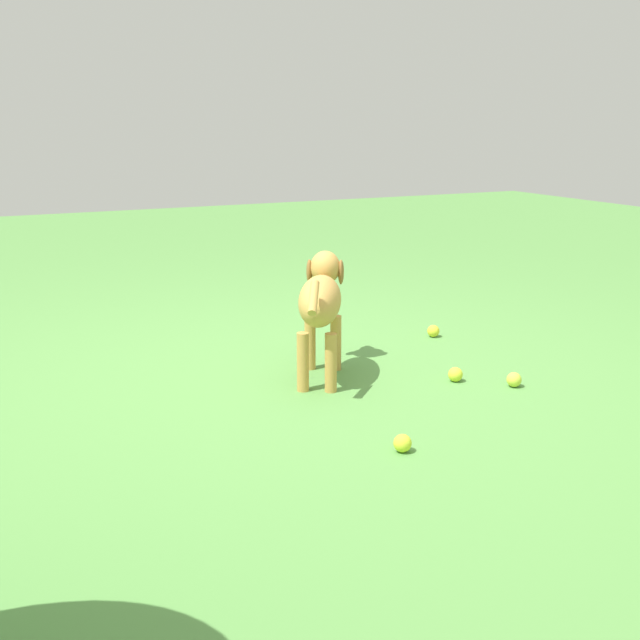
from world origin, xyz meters
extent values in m
plane|color=#548C42|center=(0.00, 0.00, 0.00)|extent=(14.00, 14.00, 0.00)
ellipsoid|color=#C69347|center=(-0.09, 0.12, 0.37)|extent=(0.41, 0.51, 0.21)
cylinder|color=#C69347|center=(-0.12, -0.04, 0.13)|extent=(0.05, 0.05, 0.26)
cylinder|color=#C69347|center=(-0.23, 0.02, 0.13)|extent=(0.05, 0.05, 0.26)
cylinder|color=#C69347|center=(0.04, 0.22, 0.13)|extent=(0.05, 0.05, 0.26)
cylinder|color=#C69347|center=(-0.06, 0.29, 0.13)|extent=(0.05, 0.05, 0.26)
ellipsoid|color=#C69347|center=(-0.24, -0.13, 0.46)|extent=(0.20, 0.21, 0.16)
ellipsoid|color=olive|center=(-0.28, -0.19, 0.44)|extent=(0.12, 0.13, 0.06)
sphere|color=black|center=(-0.30, -0.23, 0.44)|extent=(0.03, 0.03, 0.03)
ellipsoid|color=olive|center=(-0.17, -0.16, 0.44)|extent=(0.05, 0.06, 0.12)
ellipsoid|color=olive|center=(-0.30, -0.08, 0.44)|extent=(0.05, 0.06, 0.12)
cylinder|color=#C69347|center=(0.06, 0.38, 0.45)|extent=(0.11, 0.15, 0.13)
sphere|color=#D3E434|center=(-0.63, 0.41, 0.03)|extent=(0.07, 0.07, 0.07)
sphere|color=yellow|center=(-0.96, -0.26, 0.03)|extent=(0.07, 0.07, 0.07)
sphere|color=#CFE232|center=(0.00, 0.98, 0.03)|extent=(0.07, 0.07, 0.07)
sphere|color=#CAE040|center=(-0.82, 0.59, 0.03)|extent=(0.07, 0.07, 0.07)
camera|label=1|loc=(1.44, 3.24, 1.16)|focal=45.32mm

